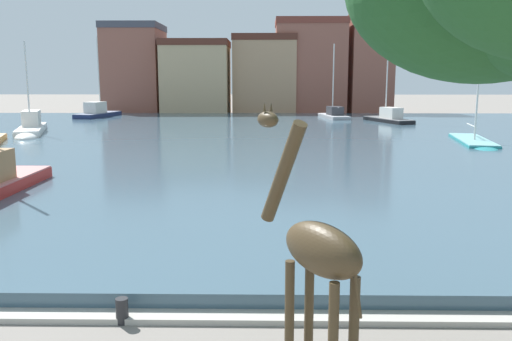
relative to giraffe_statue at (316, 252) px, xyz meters
name	(u,v)px	position (x,y,z in m)	size (l,w,h in m)	color
harbor_water	(247,141)	(-1.99, 29.75, -1.96)	(82.51, 54.34, 0.42)	#3D5666
quay_edge_coping	(199,317)	(-1.99, 2.33, -2.11)	(82.51, 0.50, 0.12)	#ADA89E
giraffe_statue	(316,252)	(0.00, 0.00, 0.00)	(1.65, 2.20, 4.25)	#42331E
sailboat_white	(31,130)	(-18.72, 33.13, -1.50)	(4.60, 9.62, 7.34)	white
sailboat_grey	(332,116)	(6.52, 49.51, -1.61)	(2.85, 7.21, 8.14)	#939399
sailboat_teal	(475,144)	(13.04, 27.41, -1.83)	(3.21, 8.84, 7.86)	teal
sailboat_black	(386,120)	(11.05, 44.54, -1.55)	(4.00, 7.66, 9.07)	black
sailboat_navy	(100,114)	(-18.76, 50.77, -1.49)	(3.57, 8.12, 8.96)	navy
mooring_bollard	(122,311)	(-3.44, 2.18, -1.92)	(0.24, 0.24, 0.50)	#232326
townhouse_tall_gabled	(135,69)	(-17.34, 61.67, 3.52)	(7.06, 8.15, 11.36)	#8E5142
townhouse_wide_warehouse	(197,78)	(-9.31, 60.31, 2.46)	(8.29, 7.86, 9.23)	tan
townhouse_corner_house	(264,75)	(-0.77, 60.63, 2.81)	(7.97, 5.27, 9.93)	tan
townhouse_narrow_midrow	(310,67)	(5.05, 61.64, 3.80)	(8.86, 6.73, 11.91)	#8E5142
townhouse_end_terrace	(371,64)	(12.58, 60.81, 4.15)	(5.21, 5.28, 12.60)	#8E5142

